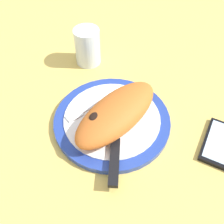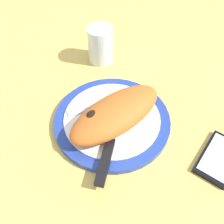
% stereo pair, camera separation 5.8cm
% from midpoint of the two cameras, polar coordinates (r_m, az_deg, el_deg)
% --- Properties ---
extents(ground_plane, '(1.50, 1.50, 0.03)m').
position_cam_midpoint_polar(ground_plane, '(0.63, -2.67, -3.28)').
color(ground_plane, '#DBB756').
extents(plate, '(0.27, 0.27, 0.02)m').
position_cam_midpoint_polar(plate, '(0.61, -2.75, -1.95)').
color(plate, '#233D99').
rests_on(plate, ground_plane).
extents(calzone, '(0.24, 0.11, 0.06)m').
position_cam_midpoint_polar(calzone, '(0.57, -2.15, -0.58)').
color(calzone, '#C16023').
rests_on(calzone, plate).
extents(fork, '(0.16, 0.05, 0.00)m').
position_cam_midpoint_polar(fork, '(0.62, -7.52, 0.88)').
color(fork, silver).
rests_on(fork, plate).
extents(knife, '(0.20, 0.17, 0.01)m').
position_cam_midpoint_polar(knife, '(0.54, -2.39, -8.42)').
color(knife, silver).
rests_on(knife, plate).
extents(smartphone, '(0.14, 0.10, 0.01)m').
position_cam_midpoint_polar(smartphone, '(0.61, 20.48, -6.72)').
color(smartphone, black).
rests_on(smartphone, ground_plane).
extents(water_glass, '(0.07, 0.07, 0.10)m').
position_cam_midpoint_polar(water_glass, '(0.75, -7.71, 13.69)').
color(water_glass, silver).
rests_on(water_glass, ground_plane).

